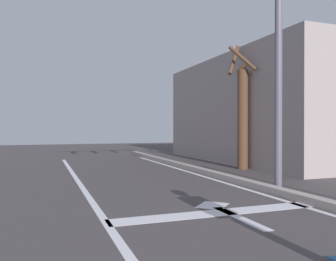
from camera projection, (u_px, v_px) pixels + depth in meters
The scene contains 8 objects.
lane_line_center at pixel (106, 222), 4.82m from camera, with size 0.12×20.00×0.01m, color silver.
lane_line_curbside at pixel (296, 204), 5.94m from camera, with size 0.12×20.00×0.01m, color silver.
stop_bar at pixel (217, 213), 5.33m from camera, with size 3.42×0.40×0.01m, color silver.
lane_arrow_stem at pixel (240, 218), 5.04m from camera, with size 0.16×1.40×0.01m, color silver.
lane_arrow_head at pixel (213, 205), 5.84m from camera, with size 0.56×0.44×0.01m, color silver.
curb_strip at pixel (307, 199), 6.03m from camera, with size 0.24×24.00×0.14m, color #A4948F.
roadside_tree at pixel (242, 113), 11.00m from camera, with size 1.06×1.05×4.03m.
building_block at pixel (313, 111), 14.70m from camera, with size 9.23×9.29×4.04m, color gray.
Camera 1 is at (-1.18, 1.18, 1.32)m, focal length 36.94 mm.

